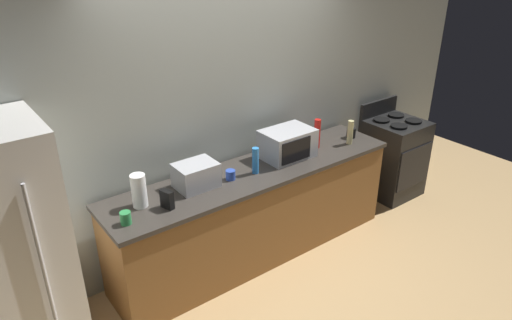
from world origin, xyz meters
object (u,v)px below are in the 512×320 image
stove_range (393,157)px  mug_green (126,218)px  bottle_hot_sauce (317,134)px  mug_blue (231,175)px  toaster_oven (196,175)px  bottle_spray_cleaner (255,161)px  refrigerator (7,255)px  paper_towel_roll (139,191)px  bottle_vinegar (350,132)px  cordless_phone (167,199)px  microwave (287,144)px  mug_black (351,133)px

stove_range → mug_green: (-3.27, -0.12, 0.49)m
bottle_hot_sauce → mug_blue: bearing=-177.6°
toaster_oven → bottle_spray_cleaner: size_ratio=1.42×
refrigerator → paper_towel_roll: (0.97, 0.05, 0.13)m
refrigerator → mug_blue: (1.77, -0.01, 0.04)m
refrigerator → bottle_hot_sauce: refrigerator is taller
stove_range → bottle_vinegar: 1.06m
cordless_phone → mug_blue: bearing=-7.6°
refrigerator → stove_range: 4.07m
bottle_spray_cleaner → mug_blue: bearing=172.1°
paper_towel_roll → bottle_hot_sauce: 1.86m
stove_range → bottle_hot_sauce: 1.36m
microwave → cordless_phone: bearing=-173.6°
microwave → bottle_vinegar: 0.72m
microwave → bottle_spray_cleaner: (-0.44, -0.09, -0.01)m
refrigerator → mug_green: (0.78, -0.12, 0.05)m
toaster_oven → bottle_vinegar: (1.68, -0.16, 0.02)m
bottle_spray_cleaner → mug_black: (1.28, 0.05, -0.07)m
microwave → bottle_hot_sauce: bearing=-1.6°
stove_range → cordless_phone: 2.98m
toaster_oven → refrigerator: bearing=-177.7°
stove_range → mug_black: 0.90m
stove_range → bottle_vinegar: size_ratio=4.41×
refrigerator → stove_range: bearing=0.0°
cordless_phone → mug_black: size_ratio=1.44×
toaster_oven → bottle_spray_cleaner: (0.54, -0.10, 0.02)m
stove_range → bottle_vinegar: bearing=-173.9°
refrigerator → mug_blue: refrigerator is taller
toaster_oven → cordless_phone: size_ratio=2.27×
paper_towel_roll → bottle_hot_sauce: bearing=-0.4°
microwave → paper_towel_roll: same height
cordless_phone → bottle_spray_cleaner: bottle_spray_cleaner is taller
mug_black → mug_blue: mug_black is taller
toaster_oven → mug_blue: 0.31m
refrigerator → microwave: size_ratio=3.75×
microwave → mug_green: 1.69m
microwave → mug_blue: 0.69m
microwave → mug_black: bearing=-2.8°
microwave → bottle_vinegar: (0.70, -0.14, -0.01)m
mug_blue → mug_green: mug_green is taller
paper_towel_roll → mug_black: size_ratio=2.59×
toaster_oven → mug_green: size_ratio=3.50×
stove_range → toaster_oven: bearing=178.7°
paper_towel_roll → cordless_phone: (0.15, -0.15, -0.06)m
paper_towel_roll → bottle_hot_sauce: (1.86, -0.01, 0.01)m
bottle_spray_cleaner → bottle_vinegar: (1.14, -0.06, 0.00)m
mug_black → microwave: bearing=177.2°
paper_towel_roll → microwave: bearing=-0.1°
bottle_vinegar → mug_green: bottle_vinegar is taller
paper_towel_roll → mug_blue: bearing=-4.0°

